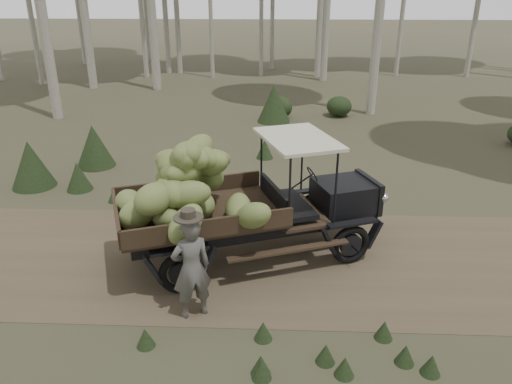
% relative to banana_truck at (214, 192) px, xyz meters
% --- Properties ---
extents(ground, '(120.00, 120.00, 0.00)m').
position_rel_banana_truck_xyz_m(ground, '(0.29, 0.17, -1.44)').
color(ground, '#473D2B').
rests_on(ground, ground).
extents(dirt_track, '(70.00, 4.00, 0.01)m').
position_rel_banana_truck_xyz_m(dirt_track, '(0.29, 0.17, -1.44)').
color(dirt_track, brown).
rests_on(dirt_track, ground).
extents(banana_truck, '(5.09, 3.35, 2.48)m').
position_rel_banana_truck_xyz_m(banana_truck, '(0.00, 0.00, 0.00)').
color(banana_truck, black).
rests_on(banana_truck, ground).
extents(farmer, '(0.72, 0.63, 1.80)m').
position_rel_banana_truck_xyz_m(farmer, '(-0.17, -1.50, -0.59)').
color(farmer, '#524F4B').
rests_on(farmer, ground).
extents(undergrowth, '(24.63, 23.88, 1.33)m').
position_rel_banana_truck_xyz_m(undergrowth, '(-0.59, -1.16, -0.90)').
color(undergrowth, '#233319').
rests_on(undergrowth, ground).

